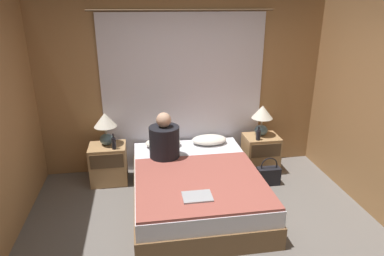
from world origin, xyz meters
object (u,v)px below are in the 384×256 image
(lamp_right, at_px, (262,116))
(beer_bottle_on_right_stand, at_px, (258,135))
(nightstand_left, at_px, (109,164))
(handbag_on_floor, at_px, (268,175))
(person_left_in_bed, at_px, (164,141))
(beer_bottle_on_left_stand, at_px, (114,143))
(nightstand_right, at_px, (261,153))
(lamp_left, at_px, (105,125))
(laptop_on_bed, at_px, (197,197))
(pillow_right, at_px, (209,140))
(pillow_left, at_px, (163,143))
(bed, at_px, (196,188))

(lamp_right, bearing_deg, beer_bottle_on_right_stand, -120.55)
(nightstand_left, distance_m, handbag_on_floor, 2.23)
(person_left_in_bed, relative_size, beer_bottle_on_left_stand, 2.90)
(nightstand_right, distance_m, handbag_on_floor, 0.45)
(lamp_left, bearing_deg, person_left_in_bed, -26.11)
(lamp_right, height_order, beer_bottle_on_left_stand, lamp_right)
(nightstand_right, relative_size, laptop_on_bed, 1.78)
(nightstand_left, bearing_deg, nightstand_right, 0.00)
(lamp_left, bearing_deg, pillow_right, 0.49)
(lamp_right, relative_size, pillow_right, 0.90)
(nightstand_right, xyz_separation_m, handbag_on_floor, (-0.03, -0.43, -0.14))
(lamp_left, relative_size, handbag_on_floor, 1.11)
(lamp_right, distance_m, pillow_left, 1.48)
(nightstand_left, relative_size, lamp_left, 1.21)
(bed, xyz_separation_m, lamp_right, (1.11, 0.80, 0.61))
(nightstand_left, distance_m, beer_bottle_on_right_stand, 2.15)
(lamp_left, xyz_separation_m, pillow_left, (0.77, 0.01, -0.32))
(handbag_on_floor, bearing_deg, person_left_in_bed, 175.59)
(pillow_left, xyz_separation_m, laptop_on_bed, (0.24, -1.45, -0.02))
(lamp_left, xyz_separation_m, handbag_on_floor, (2.19, -0.48, -0.70))
(lamp_left, relative_size, pillow_right, 0.90)
(person_left_in_bed, bearing_deg, lamp_left, 153.89)
(bed, height_order, nightstand_left, nightstand_left)
(beer_bottle_on_left_stand, relative_size, beer_bottle_on_right_stand, 1.08)
(bed, xyz_separation_m, laptop_on_bed, (-0.09, -0.64, 0.27))
(nightstand_left, height_order, laptop_on_bed, nightstand_left)
(pillow_left, relative_size, beer_bottle_on_left_stand, 2.32)
(pillow_right, relative_size, beer_bottle_on_left_stand, 2.32)
(pillow_left, xyz_separation_m, beer_bottle_on_left_stand, (-0.67, -0.19, 0.12))
(beer_bottle_on_right_stand, height_order, laptop_on_bed, beer_bottle_on_right_stand)
(laptop_on_bed, bearing_deg, beer_bottle_on_left_stand, 125.76)
(lamp_right, bearing_deg, nightstand_left, -178.63)
(person_left_in_bed, xyz_separation_m, laptop_on_bed, (0.25, -1.06, -0.21))
(lamp_right, distance_m, person_left_in_bed, 1.51)
(nightstand_right, xyz_separation_m, beer_bottle_on_right_stand, (-0.10, -0.12, 0.35))
(nightstand_left, distance_m, pillow_left, 0.81)
(lamp_right, bearing_deg, pillow_right, 179.09)
(beer_bottle_on_left_stand, bearing_deg, nightstand_right, 3.27)
(nightstand_right, xyz_separation_m, lamp_left, (-2.22, 0.05, 0.56))
(beer_bottle_on_right_stand, bearing_deg, lamp_right, 59.45)
(pillow_right, bearing_deg, pillow_left, 180.00)
(lamp_right, height_order, beer_bottle_on_right_stand, lamp_right)
(bed, distance_m, nightstand_right, 1.34)
(lamp_left, bearing_deg, lamp_right, 0.00)
(lamp_right, relative_size, pillow_left, 0.90)
(lamp_left, height_order, handbag_on_floor, lamp_left)
(pillow_right, relative_size, handbag_on_floor, 1.23)
(lamp_left, relative_size, laptop_on_bed, 1.46)
(person_left_in_bed, xyz_separation_m, handbag_on_floor, (1.42, -0.11, -0.57))
(lamp_right, distance_m, pillow_right, 0.84)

